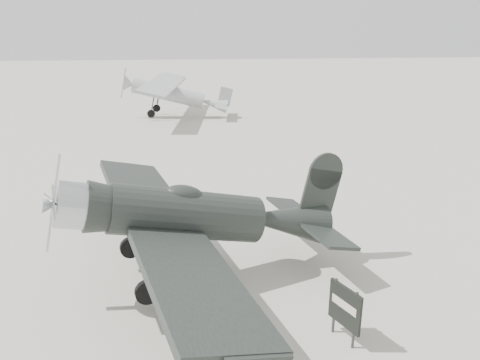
% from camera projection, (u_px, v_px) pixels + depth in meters
% --- Properties ---
extents(ground, '(160.00, 160.00, 0.00)m').
position_uv_depth(ground, '(272.00, 230.00, 17.09)').
color(ground, gray).
rests_on(ground, ground).
extents(lowwing_monoplane, '(8.60, 11.83, 3.82)m').
position_uv_depth(lowwing_monoplane, '(200.00, 216.00, 13.23)').
color(lowwing_monoplane, black).
rests_on(lowwing_monoplane, ground).
extents(highwing_monoplane, '(8.46, 11.90, 3.36)m').
position_uv_depth(highwing_monoplane, '(173.00, 91.00, 36.27)').
color(highwing_monoplane, '#979A9B').
rests_on(highwing_monoplane, ground).
extents(sign_board, '(0.50, 0.96, 1.49)m').
position_uv_depth(sign_board, '(345.00, 308.00, 10.96)').
color(sign_board, '#333333').
rests_on(sign_board, ground).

